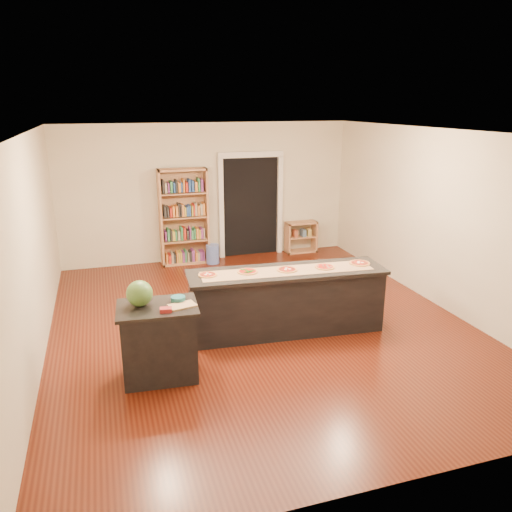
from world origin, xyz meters
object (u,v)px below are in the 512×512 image
object	(u,v)px
bookshelf	(184,217)
waste_bin	(213,254)
kitchen_island	(286,301)
watermelon	(139,293)
side_counter	(159,341)
low_shelf	(301,237)

from	to	relation	value
bookshelf	waste_bin	bearing A→B (deg)	-19.24
kitchen_island	watermelon	world-z (taller)	watermelon
side_counter	watermelon	size ratio (longest dim) A/B	3.05
bookshelf	side_counter	bearing A→B (deg)	-103.44
waste_bin	low_shelf	bearing A→B (deg)	5.93
waste_bin	watermelon	bearing A→B (deg)	-113.18
kitchen_island	low_shelf	size ratio (longest dim) A/B	4.09
bookshelf	watermelon	distance (m)	4.46
waste_bin	watermelon	world-z (taller)	watermelon
waste_bin	side_counter	bearing A→B (deg)	-110.67
side_counter	waste_bin	bearing A→B (deg)	73.57
side_counter	watermelon	distance (m)	0.64
kitchen_island	watermelon	distance (m)	2.26
bookshelf	waste_bin	xyz separation A→B (m)	(0.53, -0.19, -0.77)
side_counter	low_shelf	size ratio (longest dim) A/B	1.36
waste_bin	kitchen_island	bearing A→B (deg)	-84.73
watermelon	kitchen_island	bearing A→B (deg)	17.93
side_counter	low_shelf	world-z (taller)	side_counter
low_shelf	bookshelf	bearing A→B (deg)	-179.43
low_shelf	watermelon	xyz separation A→B (m)	(-3.80, -4.32, 0.73)
kitchen_island	watermelon	bearing A→B (deg)	-157.68
low_shelf	kitchen_island	bearing A→B (deg)	-115.28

